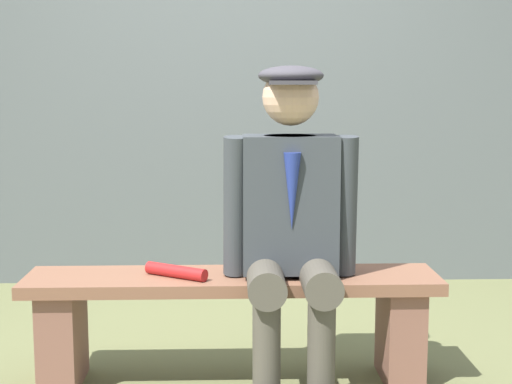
{
  "coord_description": "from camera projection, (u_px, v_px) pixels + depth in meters",
  "views": [
    {
      "loc": [
        0.0,
        3.05,
        1.24
      ],
      "look_at": [
        -0.1,
        0.0,
        0.82
      ],
      "focal_mm": 52.44,
      "sensor_mm": 36.0,
      "label": 1
    }
  ],
  "objects": [
    {
      "name": "ground_plane",
      "position": [
        234.0,
        381.0,
        3.19
      ],
      "size": [
        30.0,
        30.0,
        0.0
      ],
      "primitive_type": "plane",
      "color": "#686C43"
    },
    {
      "name": "bench",
      "position": [
        233.0,
        310.0,
        3.15
      ],
      "size": [
        1.73,
        0.36,
        0.47
      ],
      "color": "brown",
      "rests_on": "ground"
    },
    {
      "name": "seated_man",
      "position": [
        292.0,
        215.0,
        3.04
      ],
      "size": [
        0.56,
        0.56,
        1.33
      ],
      "color": "#393E43",
      "rests_on": "ground"
    },
    {
      "name": "rolled_magazine",
      "position": [
        177.0,
        271.0,
        3.08
      ],
      "size": [
        0.27,
        0.2,
        0.05
      ],
      "primitive_type": "cylinder",
      "rotation": [
        0.0,
        1.57,
        -0.56
      ],
      "color": "#B21E1E",
      "rests_on": "bench"
    },
    {
      "name": "stadium_wall",
      "position": [
        232.0,
        138.0,
        4.82
      ],
      "size": [
        12.0,
        0.24,
        1.84
      ],
      "primitive_type": "cube",
      "color": "#596162",
      "rests_on": "ground"
    }
  ]
}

